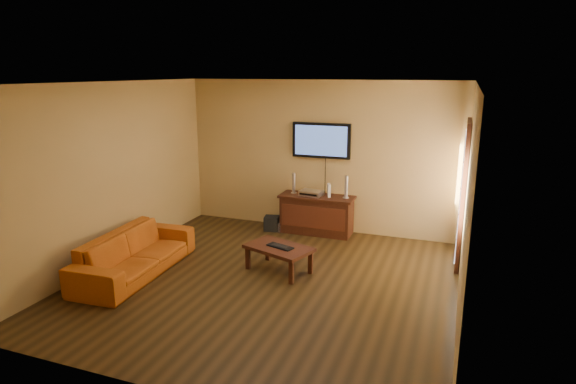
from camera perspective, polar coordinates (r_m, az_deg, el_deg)
The scene contains 14 objects.
ground_plane at distance 6.80m, azimuth -2.51°, elevation -10.58°, with size 5.00×5.00×0.00m, color black.
room_walls at distance 6.86m, azimuth -0.64°, elevation 4.44°, with size 5.00×5.00×5.00m.
french_door at distance 7.60m, azimuth 19.99°, elevation -0.37°, with size 0.07×1.02×2.22m.
media_console at distance 8.65m, azimuth 3.41°, elevation -2.65°, with size 1.33×0.51×0.69m.
television at distance 8.56m, azimuth 3.96°, elevation 6.11°, with size 1.05×0.08×0.62m.
coffee_table at distance 7.01m, azimuth -1.10°, elevation -6.89°, with size 1.07×0.84×0.38m.
sofa at distance 7.26m, azimuth -17.73°, elevation -6.18°, with size 2.07×0.60×0.81m, color #AF5113.
speaker_left at distance 8.68m, azimuth 0.69°, elevation 0.95°, with size 0.10×0.10×0.37m.
speaker_right at distance 8.40m, azimuth 6.91°, elevation 0.48°, with size 0.11×0.11×0.40m.
av_receiver at distance 8.57m, azimuth 2.79°, elevation -0.11°, with size 0.39×0.28×0.09m, color silver.
game_console at distance 8.51m, azimuth 4.88°, elevation 0.21°, with size 0.05×0.16×0.22m, color white.
subwoofer at distance 8.85m, azimuth -1.96°, elevation -3.72°, with size 0.26×0.26×0.26m, color black.
bottle at distance 8.72m, azimuth -1.04°, elevation -4.29°, with size 0.06×0.06×0.18m.
keyboard at distance 6.96m, azimuth -0.94°, elevation -6.47°, with size 0.43×0.27×0.02m.
Camera 1 is at (2.41, -5.69, 2.85)m, focal length 30.00 mm.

